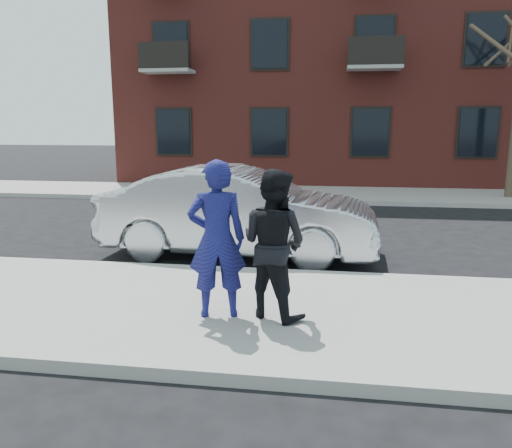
# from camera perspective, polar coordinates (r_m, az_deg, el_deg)

# --- Properties ---
(ground) EXTENTS (100.00, 100.00, 0.00)m
(ground) POSITION_cam_1_polar(r_m,az_deg,el_deg) (6.94, 19.18, -10.50)
(ground) COLOR black
(ground) RESTS_ON ground
(near_sidewalk) EXTENTS (50.00, 3.50, 0.15)m
(near_sidewalk) POSITION_cam_1_polar(r_m,az_deg,el_deg) (6.69, 19.61, -10.69)
(near_sidewalk) COLOR gray
(near_sidewalk) RESTS_ON ground
(near_curb) EXTENTS (50.00, 0.10, 0.15)m
(near_curb) POSITION_cam_1_polar(r_m,az_deg,el_deg) (8.36, 17.31, -6.11)
(near_curb) COLOR #999691
(near_curb) RESTS_ON ground
(far_sidewalk) EXTENTS (50.00, 3.50, 0.15)m
(far_sidewalk) POSITION_cam_1_polar(r_m,az_deg,el_deg) (17.80, 12.72, 3.24)
(far_sidewalk) COLOR gray
(far_sidewalk) RESTS_ON ground
(far_curb) EXTENTS (50.00, 0.10, 0.15)m
(far_curb) POSITION_cam_1_polar(r_m,az_deg,el_deg) (16.03, 13.16, 2.34)
(far_curb) COLOR #999691
(far_curb) RESTS_ON ground
(apartment_building) EXTENTS (24.30, 10.30, 12.30)m
(apartment_building) POSITION_cam_1_polar(r_m,az_deg,el_deg) (24.83, 17.11, 19.35)
(apartment_building) COLOR maroon
(apartment_building) RESTS_ON ground
(silver_sedan) EXTENTS (5.29, 2.07, 1.72)m
(silver_sedan) POSITION_cam_1_polar(r_m,az_deg,el_deg) (9.50, -1.94, 1.35)
(silver_sedan) COLOR #B7BABF
(silver_sedan) RESTS_ON ground
(man_hoodie) EXTENTS (0.81, 0.63, 1.95)m
(man_hoodie) POSITION_cam_1_polar(r_m,az_deg,el_deg) (6.12, -4.50, -1.75)
(man_hoodie) COLOR navy
(man_hoodie) RESTS_ON near_sidewalk
(man_peacoat) EXTENTS (1.12, 1.04, 1.84)m
(man_peacoat) POSITION_cam_1_polar(r_m,az_deg,el_deg) (6.11, 2.03, -2.28)
(man_peacoat) COLOR black
(man_peacoat) RESTS_ON near_sidewalk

